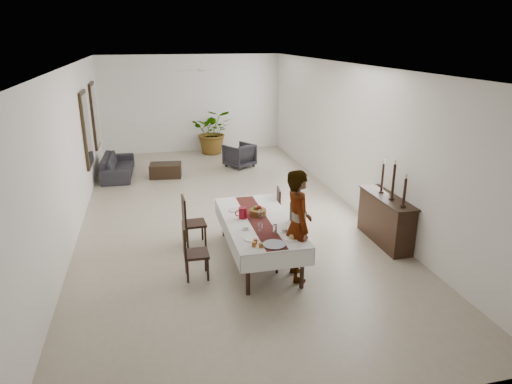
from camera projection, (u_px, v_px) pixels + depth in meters
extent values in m
cube|color=#B2A58D|center=(222.00, 212.00, 10.28)|extent=(6.00, 12.00, 0.00)
cube|color=white|center=(218.00, 65.00, 9.24)|extent=(6.00, 12.00, 0.02)
cube|color=white|center=(192.00, 104.00, 15.28)|extent=(6.00, 0.02, 3.20)
cube|color=white|center=(323.00, 282.00, 4.24)|extent=(6.00, 0.02, 3.20)
cube|color=white|center=(72.00, 150.00, 9.11)|extent=(0.02, 12.00, 3.20)
cube|color=white|center=(350.00, 136.00, 10.42)|extent=(0.02, 12.00, 3.20)
cube|color=black|center=(258.00, 222.00, 7.91)|extent=(0.99, 2.36, 0.05)
cylinder|color=black|center=(248.00, 275.00, 6.90)|extent=(0.07, 0.07, 0.69)
cylinder|color=black|center=(302.00, 268.00, 7.09)|extent=(0.07, 0.07, 0.69)
cylinder|color=black|center=(224.00, 220.00, 8.97)|extent=(0.07, 0.07, 0.69)
cylinder|color=black|center=(266.00, 216.00, 9.15)|extent=(0.07, 0.07, 0.69)
cube|color=silver|center=(258.00, 220.00, 7.90)|extent=(1.17, 2.54, 0.01)
cube|color=silver|center=(226.00, 231.00, 7.82)|extent=(0.02, 2.53, 0.29)
cube|color=white|center=(290.00, 225.00, 8.07)|extent=(0.02, 2.53, 0.29)
cube|color=white|center=(278.00, 261.00, 6.78)|extent=(1.16, 0.01, 0.29)
cube|color=white|center=(244.00, 203.00, 9.11)|extent=(1.16, 0.01, 0.29)
cube|color=#5C1E1A|center=(258.00, 220.00, 7.90)|extent=(0.35, 2.46, 0.00)
cylinder|color=maroon|center=(243.00, 213.00, 7.95)|extent=(0.15, 0.15, 0.20)
torus|color=#9B1A0B|center=(238.00, 213.00, 7.93)|extent=(0.12, 0.02, 0.12)
cylinder|color=white|center=(275.00, 229.00, 7.31)|extent=(0.07, 0.07, 0.17)
cylinder|color=white|center=(260.00, 228.00, 7.35)|extent=(0.07, 0.07, 0.17)
cylinder|color=silver|center=(261.00, 214.00, 7.93)|extent=(0.07, 0.07, 0.17)
cylinder|color=silver|center=(284.00, 230.00, 7.41)|extent=(0.09, 0.09, 0.06)
cylinder|color=white|center=(284.00, 232.00, 7.42)|extent=(0.15, 0.15, 0.01)
cylinder|color=white|center=(246.00, 228.00, 7.51)|extent=(0.09, 0.09, 0.06)
cylinder|color=silver|center=(246.00, 229.00, 7.52)|extent=(0.15, 0.15, 0.01)
cylinder|color=white|center=(292.00, 239.00, 7.15)|extent=(0.24, 0.24, 0.01)
sphere|color=tan|center=(292.00, 237.00, 7.14)|extent=(0.09, 0.09, 0.09)
cylinder|color=white|center=(251.00, 239.00, 7.15)|extent=(0.24, 0.24, 0.01)
cylinder|color=silver|center=(235.00, 210.00, 8.32)|extent=(0.24, 0.24, 0.01)
cylinder|color=#3F4044|center=(274.00, 245.00, 6.94)|extent=(0.35, 0.35, 0.02)
cylinder|color=brown|center=(261.00, 245.00, 6.86)|extent=(0.06, 0.06, 0.07)
cylinder|color=brown|center=(254.00, 244.00, 6.90)|extent=(0.06, 0.06, 0.07)
cylinder|color=#9A4316|center=(255.00, 241.00, 7.00)|extent=(0.06, 0.06, 0.07)
cylinder|color=brown|center=(258.00, 212.00, 8.12)|extent=(0.29, 0.29, 0.10)
sphere|color=maroon|center=(259.00, 208.00, 8.12)|extent=(0.09, 0.09, 0.09)
sphere|color=#517623|center=(255.00, 208.00, 8.11)|extent=(0.08, 0.08, 0.08)
cube|color=black|center=(284.00, 241.00, 7.72)|extent=(0.49, 0.49, 0.05)
cylinder|color=black|center=(298.00, 258.00, 7.69)|extent=(0.05, 0.05, 0.45)
cylinder|color=black|center=(290.00, 248.00, 8.03)|extent=(0.05, 0.05, 0.45)
cylinder|color=black|center=(277.00, 261.00, 7.58)|extent=(0.05, 0.05, 0.45)
cylinder|color=black|center=(270.00, 251.00, 7.92)|extent=(0.05, 0.05, 0.45)
cube|color=black|center=(296.00, 222.00, 7.68)|extent=(0.08, 0.46, 0.58)
cube|color=black|center=(270.00, 214.00, 9.08)|extent=(0.45, 0.45, 0.04)
cylinder|color=black|center=(278.00, 227.00, 9.01)|extent=(0.04, 0.04, 0.39)
cylinder|color=black|center=(276.00, 220.00, 9.32)|extent=(0.04, 0.04, 0.39)
cylinder|color=black|center=(262.00, 227.00, 8.99)|extent=(0.04, 0.04, 0.39)
cylinder|color=black|center=(261.00, 221.00, 9.29)|extent=(0.04, 0.04, 0.39)
cube|color=black|center=(279.00, 201.00, 9.01)|extent=(0.10, 0.39, 0.50)
cube|color=black|center=(196.00, 254.00, 7.40)|extent=(0.40, 0.40, 0.05)
cylinder|color=black|center=(186.00, 263.00, 7.59)|extent=(0.04, 0.04, 0.39)
cylinder|color=black|center=(188.00, 272.00, 7.29)|extent=(0.04, 0.04, 0.39)
cylinder|color=black|center=(206.00, 261.00, 7.65)|extent=(0.04, 0.04, 0.39)
cylinder|color=black|center=(208.00, 270.00, 7.35)|extent=(0.04, 0.04, 0.39)
cube|color=black|center=(184.00, 240.00, 7.27)|extent=(0.04, 0.40, 0.51)
cube|color=black|center=(195.00, 224.00, 8.56)|extent=(0.43, 0.43, 0.05)
cylinder|color=black|center=(185.00, 232.00, 8.75)|extent=(0.04, 0.04, 0.40)
cylinder|color=black|center=(188.00, 239.00, 8.44)|extent=(0.04, 0.04, 0.40)
cylinder|color=black|center=(202.00, 230.00, 8.83)|extent=(0.04, 0.04, 0.40)
cylinder|color=black|center=(205.00, 237.00, 8.53)|extent=(0.04, 0.04, 0.40)
cube|color=black|center=(184.00, 211.00, 8.42)|extent=(0.06, 0.41, 0.52)
imported|color=#969A9E|center=(298.00, 225.00, 7.24)|extent=(0.49, 0.70, 1.84)
cube|color=black|center=(385.00, 220.00, 8.67)|extent=(0.40, 1.48, 0.89)
cube|color=black|center=(387.00, 198.00, 8.52)|extent=(0.43, 1.54, 0.03)
cylinder|color=black|center=(403.00, 206.00, 8.01)|extent=(0.10, 0.10, 0.03)
cylinder|color=black|center=(405.00, 192.00, 7.93)|extent=(0.05, 0.05, 0.49)
cylinder|color=beige|center=(406.00, 176.00, 7.83)|extent=(0.04, 0.04, 0.08)
cylinder|color=black|center=(392.00, 199.00, 8.38)|extent=(0.10, 0.10, 0.03)
cylinder|color=black|center=(393.00, 181.00, 8.27)|extent=(0.05, 0.05, 0.64)
cylinder|color=beige|center=(395.00, 162.00, 8.15)|extent=(0.04, 0.04, 0.08)
cylinder|color=black|center=(381.00, 192.00, 8.74)|extent=(0.10, 0.10, 0.03)
cylinder|color=black|center=(383.00, 178.00, 8.65)|extent=(0.05, 0.05, 0.54)
cylinder|color=silver|center=(384.00, 162.00, 8.55)|extent=(0.04, 0.04, 0.08)
imported|color=#29272C|center=(118.00, 166.00, 12.87)|extent=(0.87, 2.03, 0.58)
imported|color=#28252A|center=(239.00, 155.00, 13.73)|extent=(1.05, 1.05, 0.71)
cube|color=black|center=(166.00, 170.00, 12.79)|extent=(0.93, 0.68, 0.38)
imported|color=#2F5F26|center=(213.00, 131.00, 15.20)|extent=(1.54, 1.40, 1.50)
cube|color=black|center=(86.00, 129.00, 11.14)|extent=(0.06, 1.05, 1.85)
cube|color=silver|center=(88.00, 129.00, 11.15)|extent=(0.01, 0.90, 1.70)
cube|color=black|center=(95.00, 116.00, 13.07)|extent=(0.06, 1.05, 1.85)
cube|color=silver|center=(96.00, 115.00, 13.08)|extent=(0.01, 0.90, 1.70)
cylinder|color=white|center=(201.00, 62.00, 12.04)|extent=(0.04, 0.04, 0.20)
cylinder|color=white|center=(201.00, 70.00, 12.10)|extent=(0.16, 0.16, 0.08)
cube|color=silver|center=(200.00, 69.00, 12.42)|extent=(0.10, 0.55, 0.01)
cube|color=silver|center=(203.00, 71.00, 11.78)|extent=(0.10, 0.55, 0.01)
cube|color=silver|center=(214.00, 70.00, 12.18)|extent=(0.55, 0.10, 0.01)
cube|color=silver|center=(188.00, 70.00, 12.03)|extent=(0.55, 0.10, 0.01)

